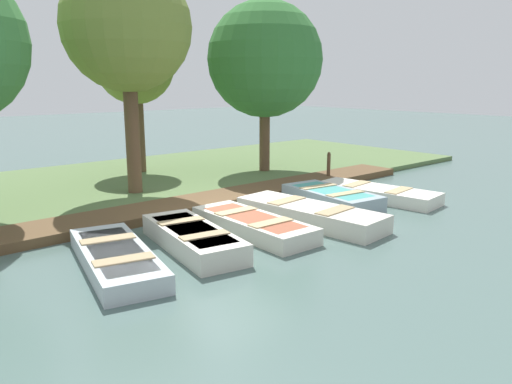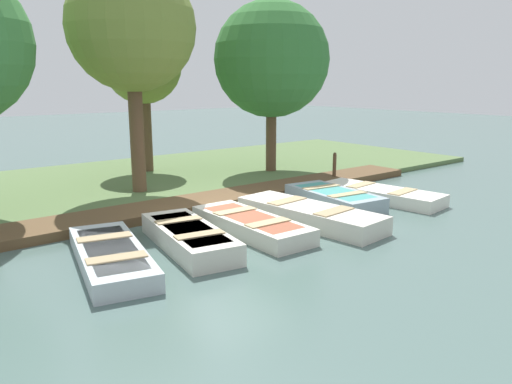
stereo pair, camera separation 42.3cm
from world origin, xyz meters
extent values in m
plane|color=#4C6660|center=(0.00, 0.00, 0.00)|extent=(80.00, 80.00, 0.00)
cube|color=#567042|center=(-5.00, 0.00, 0.08)|extent=(8.00, 24.00, 0.16)
cube|color=brown|center=(-1.34, 0.00, 0.10)|extent=(1.31, 14.97, 0.20)
cube|color=#B2BCC1|center=(1.19, -3.42, 0.16)|extent=(3.29, 1.71, 0.32)
cube|color=#6B7F51|center=(1.19, -3.42, 0.31)|extent=(2.69, 1.36, 0.03)
cube|color=tan|center=(1.77, -3.55, 0.33)|extent=(0.52, 1.00, 0.03)
cube|color=tan|center=(0.61, -3.28, 0.33)|extent=(0.52, 1.00, 0.03)
cube|color=beige|center=(1.23, -1.90, 0.20)|extent=(2.97, 1.46, 0.40)
cube|color=#994C33|center=(1.23, -1.90, 0.38)|extent=(2.43, 1.15, 0.03)
cube|color=tan|center=(1.76, -1.99, 0.41)|extent=(0.44, 0.94, 0.03)
cube|color=tan|center=(0.70, -1.80, 0.41)|extent=(0.44, 0.94, 0.03)
cube|color=beige|center=(1.22, -0.39, 0.17)|extent=(3.05, 1.13, 0.34)
cube|color=#994C33|center=(1.22, -0.39, 0.33)|extent=(2.50, 0.88, 0.03)
cube|color=tan|center=(1.79, -0.41, 0.35)|extent=(0.33, 0.97, 0.03)
cube|color=tan|center=(0.65, -0.38, 0.35)|extent=(0.33, 0.97, 0.03)
cube|color=beige|center=(1.48, 1.05, 0.20)|extent=(3.59, 1.44, 0.40)
cube|color=teal|center=(1.48, 1.05, 0.38)|extent=(2.94, 1.14, 0.03)
cube|color=tan|center=(2.14, 1.11, 0.41)|extent=(0.45, 1.03, 0.03)
cube|color=tan|center=(0.82, 0.98, 0.41)|extent=(0.45, 1.03, 0.03)
cube|color=#8C9EA8|center=(0.75, 2.63, 0.20)|extent=(2.76, 1.49, 0.40)
cube|color=teal|center=(0.75, 2.63, 0.38)|extent=(2.26, 1.17, 0.03)
cube|color=tan|center=(1.25, 2.56, 0.41)|extent=(0.40, 1.10, 0.03)
cube|color=tan|center=(0.25, 2.69, 0.41)|extent=(0.40, 1.10, 0.03)
cube|color=silver|center=(1.08, 4.08, 0.16)|extent=(3.37, 1.48, 0.32)
cube|color=beige|center=(1.08, 4.08, 0.31)|extent=(2.75, 1.17, 0.03)
cube|color=tan|center=(1.70, 4.16, 0.34)|extent=(0.45, 1.02, 0.03)
cube|color=tan|center=(0.47, 4.00, 0.34)|extent=(0.45, 1.02, 0.03)
cylinder|color=brown|center=(-1.31, 4.88, 0.44)|extent=(0.11, 0.11, 0.88)
sphere|color=brown|center=(-1.31, 4.88, 0.90)|extent=(0.10, 0.10, 0.10)
cylinder|color=brown|center=(-3.29, -0.71, 1.77)|extent=(0.38, 0.38, 3.54)
sphere|color=olive|center=(-3.29, -0.71, 4.44)|extent=(3.29, 3.29, 3.29)
cylinder|color=brown|center=(-6.07, 0.91, 1.46)|extent=(0.41, 0.41, 2.92)
sphere|color=olive|center=(-6.07, 0.91, 3.61)|extent=(2.50, 2.50, 2.50)
cylinder|color=brown|center=(-3.50, 4.16, 1.38)|extent=(0.34, 0.34, 2.75)
sphere|color=#337033|center=(-3.50, 4.16, 3.77)|extent=(3.70, 3.70, 3.70)
camera|label=1|loc=(8.78, -6.85, 3.09)|focal=35.00mm
camera|label=2|loc=(9.06, -6.53, 3.09)|focal=35.00mm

